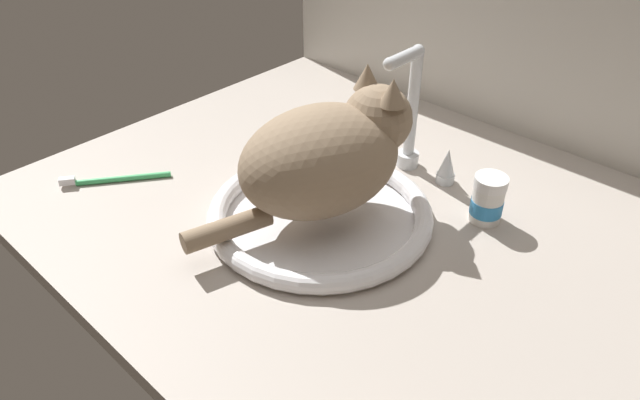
{
  "coord_description": "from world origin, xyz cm",
  "views": [
    {
      "loc": [
        47.89,
        -60.07,
        59.5
      ],
      "look_at": [
        -3.29,
        -5.6,
        7.0
      ],
      "focal_mm": 33.3,
      "sensor_mm": 36.0,
      "label": 1
    }
  ],
  "objects_px": {
    "pill_bottle": "(488,200)",
    "toothbrush": "(113,179)",
    "faucet": "(409,124)",
    "sink_basin": "(320,214)",
    "cat": "(331,154)"
  },
  "relations": [
    {
      "from": "sink_basin",
      "to": "pill_bottle",
      "type": "distance_m",
      "value": 0.26
    },
    {
      "from": "cat",
      "to": "toothbrush",
      "type": "distance_m",
      "value": 0.4
    },
    {
      "from": "faucet",
      "to": "pill_bottle",
      "type": "distance_m",
      "value": 0.2
    },
    {
      "from": "cat",
      "to": "sink_basin",
      "type": "bearing_deg",
      "value": -105.79
    },
    {
      "from": "faucet",
      "to": "pill_bottle",
      "type": "relative_size",
      "value": 2.84
    },
    {
      "from": "cat",
      "to": "pill_bottle",
      "type": "bearing_deg",
      "value": 41.86
    },
    {
      "from": "sink_basin",
      "to": "toothbrush",
      "type": "distance_m",
      "value": 0.37
    },
    {
      "from": "cat",
      "to": "pill_bottle",
      "type": "distance_m",
      "value": 0.26
    },
    {
      "from": "sink_basin",
      "to": "faucet",
      "type": "xyz_separation_m",
      "value": [
        0.0,
        0.22,
        0.07
      ]
    },
    {
      "from": "cat",
      "to": "toothbrush",
      "type": "relative_size",
      "value": 2.39
    },
    {
      "from": "pill_bottle",
      "to": "toothbrush",
      "type": "height_order",
      "value": "pill_bottle"
    },
    {
      "from": "pill_bottle",
      "to": "toothbrush",
      "type": "bearing_deg",
      "value": -146.7
    },
    {
      "from": "toothbrush",
      "to": "pill_bottle",
      "type": "bearing_deg",
      "value": 33.3
    },
    {
      "from": "cat",
      "to": "pill_bottle",
      "type": "xyz_separation_m",
      "value": [
        0.18,
        0.16,
        -0.08
      ]
    },
    {
      "from": "faucet",
      "to": "sink_basin",
      "type": "bearing_deg",
      "value": -90.0
    }
  ]
}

